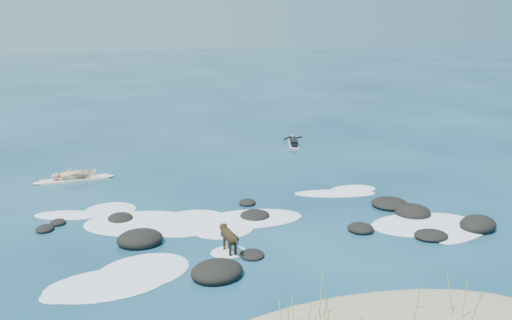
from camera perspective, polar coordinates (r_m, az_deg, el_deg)
name	(u,v)px	position (r m, az deg, el deg)	size (l,w,h in m)	color
ground	(259,217)	(19.71, 0.26, -5.68)	(160.00, 160.00, 0.00)	#0A2642
dune_grass	(359,317)	(12.67, 10.31, -15.16)	(4.24, 1.87, 1.24)	#89A851
reef_rocks	(307,229)	(18.38, 5.15, -6.93)	(14.60, 6.54, 0.58)	black
breaking_foam	(223,232)	(18.44, -3.31, -7.18)	(14.96, 7.64, 0.12)	white
standing_surfer_rig	(73,164)	(24.68, -17.83, -0.36)	(3.27, 0.70, 1.86)	#FCEDC9
paddling_surfer_rig	(294,142)	(29.97, 3.78, 1.80)	(1.30, 2.28, 0.40)	silver
dog	(229,236)	(16.74, -2.73, -7.58)	(0.42, 1.28, 0.81)	black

